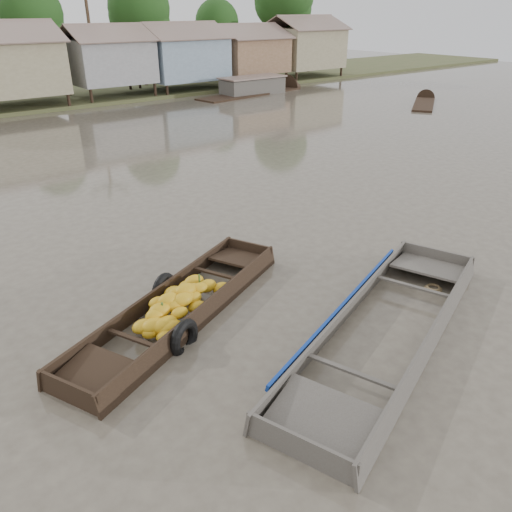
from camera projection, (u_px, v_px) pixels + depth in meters
ground at (273, 320)px, 10.67m from camera, size 120.00×120.00×0.00m
riverbank at (2, 57)px, 33.34m from camera, size 120.00×12.47×10.22m
banana_boat at (177, 309)px, 10.71m from camera, size 6.43×3.92×0.87m
viewer_boat at (385, 333)px, 10.16m from camera, size 7.77×4.31×0.61m
distant_boats at (196, 100)px, 34.87m from camera, size 48.55×15.52×1.38m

